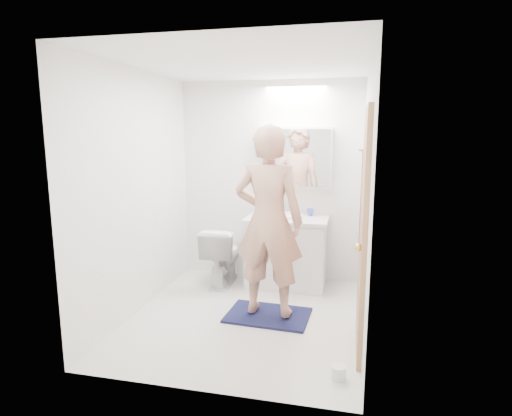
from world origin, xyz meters
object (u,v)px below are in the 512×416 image
(vanity_cabinet, at_px, (286,253))
(medicine_cabinet, at_px, (294,158))
(soap_bottle_b, at_px, (274,206))
(toilet_paper_roll, at_px, (338,372))
(toilet, at_px, (222,255))
(toothbrush_cup, at_px, (310,212))
(person, at_px, (268,221))
(soap_bottle_a, at_px, (267,206))

(vanity_cabinet, xyz_separation_m, medicine_cabinet, (0.05, 0.21, 1.11))
(vanity_cabinet, bearing_deg, soap_bottle_b, 135.45)
(vanity_cabinet, relative_size, toilet_paper_roll, 8.18)
(toilet, bearing_deg, toilet_paper_roll, 128.31)
(toilet, xyz_separation_m, toothbrush_cup, (1.01, 0.28, 0.51))
(person, bearing_deg, toilet_paper_roll, 130.76)
(soap_bottle_a, bearing_deg, toothbrush_cup, 1.11)
(person, relative_size, soap_bottle_b, 9.67)
(medicine_cabinet, distance_m, soap_bottle_b, 0.63)
(soap_bottle_a, bearing_deg, medicine_cabinet, 11.04)
(soap_bottle_a, height_order, toilet_paper_roll, soap_bottle_a)
(medicine_cabinet, xyz_separation_m, person, (-0.08, -1.12, -0.54))
(person, height_order, toilet_paper_roll, person)
(person, bearing_deg, toilet, -44.65)
(soap_bottle_a, relative_size, toothbrush_cup, 2.24)
(toilet, height_order, person, person)
(soap_bottle_a, xyz_separation_m, soap_bottle_b, (0.08, 0.03, -0.01))
(vanity_cabinet, relative_size, soap_bottle_a, 4.49)
(vanity_cabinet, bearing_deg, toilet, -171.32)
(medicine_cabinet, distance_m, toilet, 1.44)
(toothbrush_cup, relative_size, toilet_paper_roll, 0.81)
(soap_bottle_a, distance_m, soap_bottle_b, 0.08)
(soap_bottle_a, relative_size, toilet_paper_roll, 1.82)
(toothbrush_cup, bearing_deg, person, -105.37)
(soap_bottle_b, bearing_deg, toilet_paper_roll, -66.99)
(medicine_cabinet, bearing_deg, toilet, -157.86)
(vanity_cabinet, height_order, toilet_paper_roll, vanity_cabinet)
(vanity_cabinet, xyz_separation_m, person, (-0.04, -0.91, 0.57))
(vanity_cabinet, xyz_separation_m, toilet_paper_roll, (0.68, -1.84, -0.34))
(toilet, height_order, toilet_paper_roll, toilet)
(vanity_cabinet, height_order, soap_bottle_a, soap_bottle_a)
(soap_bottle_a, bearing_deg, vanity_cabinet, -29.79)
(toilet_paper_roll, bearing_deg, vanity_cabinet, 110.15)
(medicine_cabinet, height_order, toilet, medicine_cabinet)
(soap_bottle_b, bearing_deg, person, -82.47)
(person, relative_size, toilet_paper_roll, 16.60)
(medicine_cabinet, height_order, toothbrush_cup, medicine_cabinet)
(person, height_order, soap_bottle_a, person)
(toilet, height_order, toothbrush_cup, toothbrush_cup)
(toilet, distance_m, toothbrush_cup, 1.16)
(soap_bottle_b, xyz_separation_m, toothbrush_cup, (0.44, -0.02, -0.05))
(soap_bottle_a, relative_size, soap_bottle_b, 1.06)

